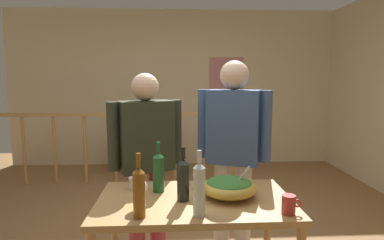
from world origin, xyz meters
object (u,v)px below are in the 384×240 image
(salad_bowl, at_px, (229,186))
(wine_bottle_dark, at_px, (183,179))
(wine_bottle_amber, at_px, (139,191))
(mug_white, at_px, (135,183))
(flat_screen_tv, at_px, (141,127))
(wine_bottle_clear, at_px, (199,188))
(mug_red, at_px, (289,204))
(wine_glass, at_px, (140,188))
(stair_railing, at_px, (147,138))
(person_standing_left, at_px, (146,153))
(person_standing_right, at_px, (233,144))
(framed_picture, at_px, (226,77))
(wine_bottle_green, at_px, (158,171))
(serving_table, at_px, (195,212))
(tv_console, at_px, (142,156))

(salad_bowl, distance_m, wine_bottle_dark, 0.31)
(wine_bottle_amber, bearing_deg, wine_bottle_dark, 42.95)
(mug_white, bearing_deg, flat_screen_tv, 95.10)
(wine_bottle_amber, xyz_separation_m, wine_bottle_clear, (0.33, 0.00, 0.01))
(wine_bottle_amber, distance_m, mug_red, 0.83)
(wine_glass, xyz_separation_m, mug_white, (-0.07, 0.30, -0.07))
(stair_railing, distance_m, person_standing_left, 2.08)
(wine_glass, bearing_deg, person_standing_right, 46.64)
(wine_glass, bearing_deg, framed_picture, 73.71)
(person_standing_left, bearing_deg, stair_railing, -106.85)
(flat_screen_tv, distance_m, wine_bottle_green, 3.25)
(salad_bowl, distance_m, person_standing_right, 0.62)
(flat_screen_tv, height_order, mug_red, flat_screen_tv)
(framed_picture, bearing_deg, flat_screen_tv, -167.55)
(wine_glass, height_order, person_standing_right, person_standing_right)
(flat_screen_tv, distance_m, salad_bowl, 3.44)
(flat_screen_tv, xyz_separation_m, mug_red, (1.19, -3.60, 0.12))
(wine_bottle_amber, bearing_deg, serving_table, 38.79)
(tv_console, bearing_deg, person_standing_left, -83.27)
(salad_bowl, bearing_deg, wine_glass, -166.33)
(wine_bottle_dark, height_order, mug_red, wine_bottle_dark)
(flat_screen_tv, height_order, salad_bowl, salad_bowl)
(flat_screen_tv, distance_m, wine_glass, 3.48)
(serving_table, distance_m, mug_white, 0.46)
(tv_console, relative_size, person_standing_right, 0.54)
(wine_bottle_green, bearing_deg, mug_white, 160.92)
(wine_bottle_dark, relative_size, person_standing_left, 0.22)
(salad_bowl, relative_size, wine_bottle_dark, 1.04)
(serving_table, bearing_deg, mug_red, -26.44)
(wine_bottle_clear, distance_m, wine_bottle_green, 0.46)
(flat_screen_tv, bearing_deg, wine_bottle_clear, -79.18)
(flat_screen_tv, distance_m, wine_bottle_amber, 3.62)
(serving_table, bearing_deg, wine_bottle_dark, -159.46)
(flat_screen_tv, distance_m, serving_table, 3.41)
(flat_screen_tv, relative_size, person_standing_right, 0.37)
(mug_red, bearing_deg, tv_console, 108.12)
(stair_railing, xyz_separation_m, wine_bottle_amber, (0.20, -2.92, 0.26))
(wine_bottle_amber, relative_size, person_standing_right, 0.22)
(mug_red, bearing_deg, salad_bowl, 136.01)
(wine_bottle_amber, bearing_deg, person_standing_right, 52.28)
(salad_bowl, height_order, person_standing_right, person_standing_right)
(serving_table, xyz_separation_m, wine_bottle_clear, (0.01, -0.25, 0.24))
(wine_bottle_dark, height_order, wine_bottle_green, same)
(wine_bottle_clear, bearing_deg, stair_railing, 100.24)
(wine_bottle_amber, bearing_deg, wine_bottle_clear, 0.65)
(wine_bottle_amber, xyz_separation_m, mug_red, (0.83, 0.00, -0.09))
(wine_bottle_dark, bearing_deg, framed_picture, 77.03)
(wine_bottle_dark, relative_size, mug_red, 3.00)
(flat_screen_tv, xyz_separation_m, serving_table, (0.68, -3.35, -0.02))
(wine_bottle_amber, height_order, wine_bottle_clear, wine_bottle_clear)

